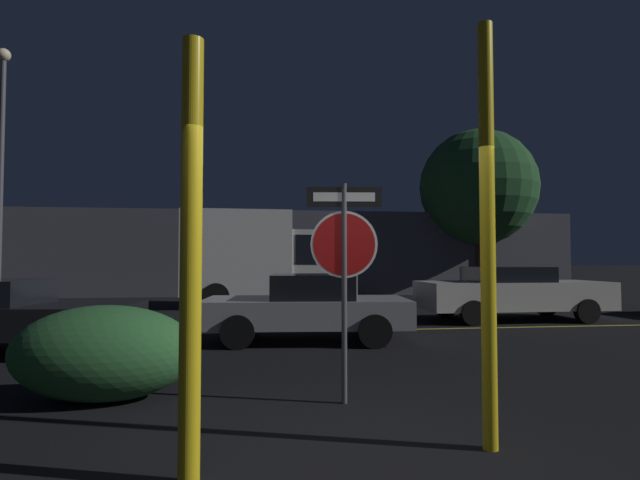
{
  "coord_description": "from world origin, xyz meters",
  "views": [
    {
      "loc": [
        -0.77,
        -3.81,
        1.55
      ],
      "look_at": [
        0.37,
        4.96,
        1.91
      ],
      "focal_mm": 28.0,
      "sensor_mm": 36.0,
      "label": 1
    }
  ],
  "objects_px": {
    "stop_sign": "(344,248)",
    "hedge_bush_1": "(105,353)",
    "yellow_pole_left": "(191,258)",
    "delivery_truck": "(269,256)",
    "yellow_pole_right": "(488,233)",
    "passing_car_2": "(307,307)",
    "tree_0": "(478,187)",
    "street_lamp": "(1,152)",
    "passing_car_3": "(511,292)"
  },
  "relations": [
    {
      "from": "street_lamp",
      "to": "yellow_pole_left",
      "type": "bearing_deg",
      "value": -60.26
    },
    {
      "from": "stop_sign",
      "to": "yellow_pole_right",
      "type": "bearing_deg",
      "value": -50.45
    },
    {
      "from": "passing_car_2",
      "to": "yellow_pole_right",
      "type": "bearing_deg",
      "value": -165.7
    },
    {
      "from": "yellow_pole_left",
      "to": "passing_car_3",
      "type": "xyz_separation_m",
      "value": [
        7.03,
        8.55,
        -0.85
      ]
    },
    {
      "from": "yellow_pole_right",
      "to": "hedge_bush_1",
      "type": "distance_m",
      "value": 4.23
    },
    {
      "from": "passing_car_3",
      "to": "delivery_truck",
      "type": "bearing_deg",
      "value": -128.13
    },
    {
      "from": "yellow_pole_left",
      "to": "passing_car_2",
      "type": "bearing_deg",
      "value": 76.37
    },
    {
      "from": "yellow_pole_right",
      "to": "passing_car_2",
      "type": "xyz_separation_m",
      "value": [
        -0.92,
        5.68,
        -1.13
      ]
    },
    {
      "from": "hedge_bush_1",
      "to": "street_lamp",
      "type": "relative_size",
      "value": 0.24
    },
    {
      "from": "hedge_bush_1",
      "to": "tree_0",
      "type": "bearing_deg",
      "value": 53.21
    },
    {
      "from": "yellow_pole_right",
      "to": "hedge_bush_1",
      "type": "xyz_separation_m",
      "value": [
        -3.57,
        1.88,
        -1.25
      ]
    },
    {
      "from": "yellow_pole_left",
      "to": "passing_car_2",
      "type": "xyz_separation_m",
      "value": [
        1.46,
        6.01,
        -0.92
      ]
    },
    {
      "from": "yellow_pole_left",
      "to": "delivery_truck",
      "type": "height_order",
      "value": "delivery_truck"
    },
    {
      "from": "passing_car_3",
      "to": "delivery_truck",
      "type": "height_order",
      "value": "delivery_truck"
    },
    {
      "from": "stop_sign",
      "to": "tree_0",
      "type": "bearing_deg",
      "value": 66.68
    },
    {
      "from": "passing_car_2",
      "to": "passing_car_3",
      "type": "bearing_deg",
      "value": -60.35
    },
    {
      "from": "passing_car_2",
      "to": "tree_0",
      "type": "bearing_deg",
      "value": -32.23
    },
    {
      "from": "yellow_pole_right",
      "to": "passing_car_3",
      "type": "height_order",
      "value": "yellow_pole_right"
    },
    {
      "from": "yellow_pole_right",
      "to": "yellow_pole_left",
      "type": "bearing_deg",
      "value": -172.11
    },
    {
      "from": "passing_car_2",
      "to": "delivery_truck",
      "type": "height_order",
      "value": "delivery_truck"
    },
    {
      "from": "stop_sign",
      "to": "delivery_truck",
      "type": "height_order",
      "value": "delivery_truck"
    },
    {
      "from": "hedge_bush_1",
      "to": "passing_car_3",
      "type": "height_order",
      "value": "passing_car_3"
    },
    {
      "from": "yellow_pole_right",
      "to": "delivery_truck",
      "type": "height_order",
      "value": "yellow_pole_right"
    },
    {
      "from": "stop_sign",
      "to": "yellow_pole_left",
      "type": "height_order",
      "value": "yellow_pole_left"
    },
    {
      "from": "yellow_pole_left",
      "to": "delivery_truck",
      "type": "distance_m",
      "value": 13.36
    },
    {
      "from": "yellow_pole_left",
      "to": "tree_0",
      "type": "height_order",
      "value": "tree_0"
    },
    {
      "from": "hedge_bush_1",
      "to": "delivery_truck",
      "type": "height_order",
      "value": "delivery_truck"
    },
    {
      "from": "yellow_pole_left",
      "to": "delivery_truck",
      "type": "xyz_separation_m",
      "value": [
        0.93,
        13.33,
        0.11
      ]
    },
    {
      "from": "yellow_pole_right",
      "to": "tree_0",
      "type": "relative_size",
      "value": 0.47
    },
    {
      "from": "passing_car_2",
      "to": "delivery_truck",
      "type": "bearing_deg",
      "value": 9.27
    },
    {
      "from": "yellow_pole_left",
      "to": "street_lamp",
      "type": "height_order",
      "value": "street_lamp"
    },
    {
      "from": "yellow_pole_left",
      "to": "street_lamp",
      "type": "relative_size",
      "value": 0.38
    },
    {
      "from": "yellow_pole_left",
      "to": "yellow_pole_right",
      "type": "distance_m",
      "value": 2.41
    },
    {
      "from": "yellow_pole_right",
      "to": "passing_car_3",
      "type": "relative_size",
      "value": 0.74
    },
    {
      "from": "hedge_bush_1",
      "to": "tree_0",
      "type": "distance_m",
      "value": 20.11
    },
    {
      "from": "stop_sign",
      "to": "yellow_pole_left",
      "type": "distance_m",
      "value": 2.28
    },
    {
      "from": "passing_car_2",
      "to": "street_lamp",
      "type": "xyz_separation_m",
      "value": [
        -8.89,
        7.01,
        4.29
      ]
    },
    {
      "from": "hedge_bush_1",
      "to": "street_lamp",
      "type": "bearing_deg",
      "value": 120.01
    },
    {
      "from": "yellow_pole_right",
      "to": "stop_sign",
      "type": "bearing_deg",
      "value": 123.36
    },
    {
      "from": "passing_car_2",
      "to": "delivery_truck",
      "type": "xyz_separation_m",
      "value": [
        -0.53,
        7.32,
        1.03
      ]
    },
    {
      "from": "yellow_pole_left",
      "to": "hedge_bush_1",
      "type": "distance_m",
      "value": 2.72
    },
    {
      "from": "yellow_pole_left",
      "to": "hedge_bush_1",
      "type": "xyz_separation_m",
      "value": [
        -1.2,
        2.21,
        -1.04
      ]
    },
    {
      "from": "passing_car_2",
      "to": "street_lamp",
      "type": "bearing_deg",
      "value": 56.86
    },
    {
      "from": "delivery_truck",
      "to": "tree_0",
      "type": "xyz_separation_m",
      "value": [
        9.63,
        4.61,
        3.19
      ]
    },
    {
      "from": "yellow_pole_right",
      "to": "hedge_bush_1",
      "type": "relative_size",
      "value": 1.79
    },
    {
      "from": "yellow_pole_left",
      "to": "hedge_bush_1",
      "type": "bearing_deg",
      "value": 118.4
    },
    {
      "from": "yellow_pole_left",
      "to": "tree_0",
      "type": "bearing_deg",
      "value": 59.51
    },
    {
      "from": "stop_sign",
      "to": "hedge_bush_1",
      "type": "xyz_separation_m",
      "value": [
        -2.61,
        0.43,
        -1.16
      ]
    },
    {
      "from": "stop_sign",
      "to": "hedge_bush_1",
      "type": "relative_size",
      "value": 1.21
    },
    {
      "from": "street_lamp",
      "to": "tree_0",
      "type": "relative_size",
      "value": 1.09
    }
  ]
}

